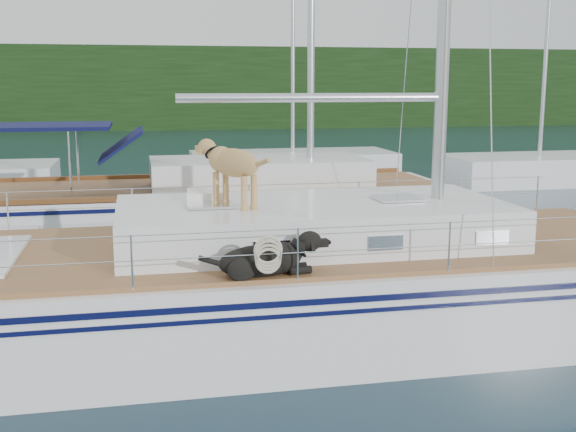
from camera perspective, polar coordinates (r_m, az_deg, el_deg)
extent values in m
plane|color=black|center=(10.05, -2.59, -9.32)|extent=(120.00, 120.00, 0.00)
cube|color=black|center=(54.36, -10.46, 9.90)|extent=(90.00, 3.00, 6.00)
cube|color=#595147|center=(55.63, -10.41, 7.44)|extent=(92.00, 1.00, 1.20)
cube|color=white|center=(9.89, -2.61, -6.59)|extent=(12.00, 3.80, 1.40)
cube|color=brown|center=(9.71, -2.65, -2.47)|extent=(11.52, 3.50, 0.06)
cube|color=white|center=(9.80, 1.96, -0.52)|extent=(5.20, 2.50, 0.55)
cylinder|color=silver|center=(9.62, 2.02, 9.32)|extent=(3.60, 0.12, 0.12)
cylinder|color=silver|center=(7.90, -0.64, -1.09)|extent=(10.56, 0.01, 0.01)
cylinder|color=silver|center=(11.30, -4.11, 2.40)|extent=(10.56, 0.01, 0.01)
cube|color=#1C4BB4|center=(10.90, -11.81, -0.96)|extent=(0.69, 0.59, 0.04)
cube|color=white|center=(9.98, -6.40, 1.63)|extent=(0.59, 0.50, 0.14)
torus|color=beige|center=(7.82, -1.58, -2.71)|extent=(0.41, 0.14, 0.41)
cube|color=white|center=(16.31, -6.47, -0.01)|extent=(11.00, 3.50, 1.30)
cube|color=brown|center=(16.20, -6.52, 2.25)|extent=(10.56, 3.29, 0.06)
cube|color=white|center=(16.31, -2.34, 3.60)|extent=(4.80, 2.30, 0.55)
cube|color=#0F1242|center=(16.09, -18.12, 6.76)|extent=(2.40, 2.30, 0.08)
cube|color=white|center=(26.10, 0.37, 3.89)|extent=(7.20, 3.00, 1.10)
cylinder|color=silver|center=(26.06, 0.39, 16.21)|extent=(0.14, 0.14, 11.00)
cube|color=white|center=(26.28, 19.17, 3.35)|extent=(6.40, 3.00, 1.10)
cylinder|color=silver|center=(26.23, 19.93, 15.57)|extent=(0.14, 0.14, 11.00)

